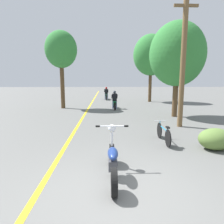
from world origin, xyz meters
name	(u,v)px	position (x,y,z in m)	size (l,w,h in m)	color
ground_plane	(121,191)	(0.00, 0.00, 0.00)	(120.00, 120.00, 0.00)	#60605E
lane_stripe_center	(89,107)	(-1.70, 12.60, 0.00)	(0.14, 48.00, 0.01)	yellow
utility_pole	(183,60)	(3.28, 5.63, 3.14)	(1.10, 0.24, 6.11)	brown
roadside_tree_right_near	(177,54)	(3.94, 8.32, 3.74)	(3.29, 2.96, 5.65)	#513A23
roadside_tree_right_far	(151,55)	(4.26, 16.79, 4.68)	(3.54, 3.19, 6.74)	#513A23
roadside_tree_left	(61,50)	(-3.73, 12.26, 4.50)	(2.46, 2.21, 5.97)	#513A23
roadside_bush	(216,139)	(3.25, 2.39, 0.35)	(1.10, 0.88, 0.70)	#5B7A38
motorcycle_foreground	(113,159)	(-0.16, 0.66, 0.42)	(0.83, 2.03, 1.12)	black
motorcycle_rider_lead	(115,102)	(0.38, 11.79, 0.54)	(0.50, 1.95, 1.42)	black
motorcycle_rider_far	(106,95)	(-0.24, 19.23, 0.54)	(0.50, 2.17, 1.44)	black
bicycle_parked	(163,133)	(1.78, 3.22, 0.33)	(0.44, 1.69, 0.70)	black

